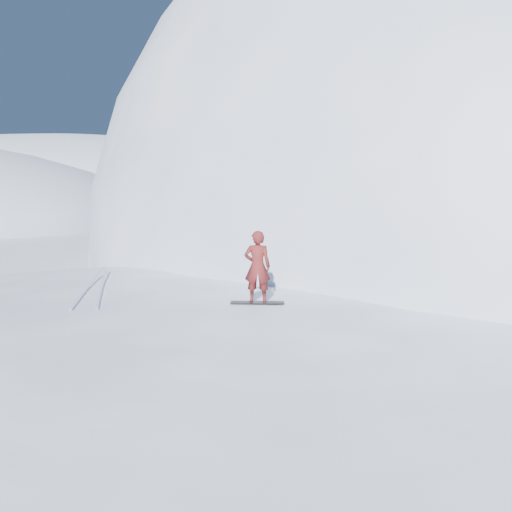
{
  "coord_description": "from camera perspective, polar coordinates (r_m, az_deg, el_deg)",
  "views": [
    {
      "loc": [
        2.49,
        -9.34,
        5.44
      ],
      "look_at": [
        2.95,
        3.36,
        3.5
      ],
      "focal_mm": 32.0,
      "sensor_mm": 36.0,
      "label": 1
    }
  ],
  "objects": [
    {
      "name": "board_tracks",
      "position": [
        15.16,
        -19.37,
        -3.31
      ],
      "size": [
        1.63,
        5.94,
        0.04
      ],
      "color": "silver",
      "rests_on": "ground"
    },
    {
      "name": "near_ridge",
      "position": [
        13.57,
        -8.52,
        -15.06
      ],
      "size": [
        36.0,
        28.0,
        4.8
      ],
      "primitive_type": "ellipsoid",
      "color": "white",
      "rests_on": "ground"
    },
    {
      "name": "summit_peak",
      "position": [
        40.73,
        26.54,
        0.08
      ],
      "size": [
        60.0,
        56.0,
        56.0
      ],
      "primitive_type": "ellipsoid",
      "color": "white",
      "rests_on": "ground"
    },
    {
      "name": "snowboarder",
      "position": [
        11.89,
        0.18,
        -1.34
      ],
      "size": [
        0.72,
        0.5,
        1.9
      ],
      "primitive_type": "imported",
      "rotation": [
        0.0,
        0.0,
        3.08
      ],
      "color": "maroon",
      "rests_on": "snowboard"
    },
    {
      "name": "snowboard",
      "position": [
        12.09,
        0.18,
        -5.82
      ],
      "size": [
        1.43,
        0.35,
        0.02
      ],
      "primitive_type": "cube",
      "rotation": [
        0.0,
        0.0,
        -0.06
      ],
      "color": "black",
      "rests_on": "near_ridge"
    },
    {
      "name": "peak_shoulder",
      "position": [
        30.77,
        12.06,
        -1.7
      ],
      "size": [
        28.0,
        24.0,
        18.0
      ],
      "primitive_type": "ellipsoid",
      "color": "white",
      "rests_on": "ground"
    },
    {
      "name": "ground",
      "position": [
        11.09,
        -15.86,
        -21.05
      ],
      "size": [
        400.0,
        400.0,
        0.0
      ],
      "primitive_type": "plane",
      "color": "white",
      "rests_on": "ground"
    },
    {
      "name": "wind_bumps",
      "position": [
        13.04,
        -16.07,
        -16.33
      ],
      "size": [
        16.0,
        14.4,
        1.0
      ],
      "color": "white",
      "rests_on": "ground"
    },
    {
      "name": "far_ridge_c",
      "position": [
        126.79,
        -21.79,
        5.6
      ],
      "size": [
        140.0,
        90.0,
        36.0
      ],
      "primitive_type": "ellipsoid",
      "color": "white",
      "rests_on": "ground"
    }
  ]
}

